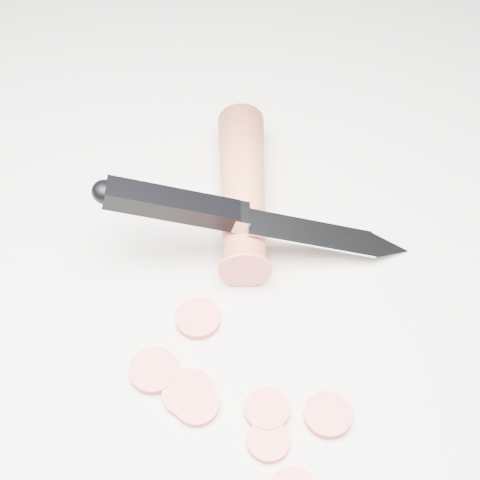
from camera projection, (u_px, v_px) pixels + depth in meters
name	position (u px, v px, depth m)	size (l,w,h in m)	color
ground	(182.00, 340.00, 0.51)	(2.40, 2.40, 0.00)	silver
carrot	(243.00, 189.00, 0.58)	(0.04, 0.04, 0.18)	#CE5939
carrot_slice_0	(188.00, 393.00, 0.48)	(0.04, 0.04, 0.01)	#EF6054
carrot_slice_1	(197.00, 405.00, 0.47)	(0.03, 0.03, 0.01)	#EF6054
carrot_slice_2	(198.00, 318.00, 0.52)	(0.04, 0.04, 0.01)	#EF6054
carrot_slice_3	(268.00, 441.00, 0.46)	(0.03, 0.03, 0.01)	#EF6054
carrot_slice_4	(267.00, 410.00, 0.47)	(0.03, 0.03, 0.01)	#EF6054
carrot_slice_5	(154.00, 370.00, 0.49)	(0.04, 0.04, 0.01)	#EF6054
carrot_slice_7	(328.00, 415.00, 0.47)	(0.03, 0.03, 0.01)	#EF6054
kitchen_knife	(259.00, 218.00, 0.53)	(0.25, 0.11, 0.09)	silver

